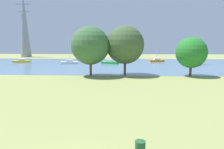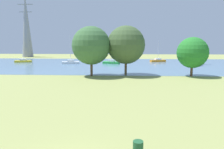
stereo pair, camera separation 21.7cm
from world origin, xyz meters
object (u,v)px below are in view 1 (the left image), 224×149
at_px(sailboat_yellow, 21,61).
at_px(tree_east_far, 125,45).
at_px(tree_west_near, 191,53).
at_px(electricity_pylon, 24,24).
at_px(tree_mid_shore, 90,46).
at_px(litter_bin, 140,148).
at_px(sailboat_orange, 156,60).
at_px(sailboat_green, 110,62).
at_px(sailboat_white, 69,62).

height_order(sailboat_yellow, tree_east_far, tree_east_far).
distance_m(tree_west_near, electricity_pylon, 72.89).
height_order(tree_mid_shore, tree_east_far, tree_east_far).
relative_size(litter_bin, tree_west_near, 0.11).
bearing_deg(tree_mid_shore, litter_bin, -76.34).
distance_m(litter_bin, tree_east_far, 28.99).
bearing_deg(tree_east_far, tree_west_near, -3.40).
bearing_deg(tree_mid_shore, sailboat_orange, 60.66).
bearing_deg(tree_east_far, tree_mid_shore, -167.43).
distance_m(litter_bin, tree_west_near, 30.30).
relative_size(litter_bin, electricity_pylon, 0.03).
bearing_deg(litter_bin, sailboat_orange, 80.06).
xyz_separation_m(sailboat_green, sailboat_white, (-11.54, -0.50, 0.03)).
relative_size(tree_mid_shore, tree_west_near, 1.28).
bearing_deg(litter_bin, tree_mid_shore, 103.66).
relative_size(sailboat_yellow, tree_mid_shore, 0.66).
height_order(tree_east_far, tree_west_near, tree_east_far).
height_order(sailboat_yellow, tree_mid_shore, tree_mid_shore).
bearing_deg(sailboat_white, electricity_pylon, 131.67).
xyz_separation_m(sailboat_orange, sailboat_yellow, (-41.33, -4.15, -0.01)).
xyz_separation_m(litter_bin, sailboat_green, (-4.32, 49.31, 0.05)).
bearing_deg(sailboat_yellow, litter_bin, -59.02).
height_order(litter_bin, sailboat_yellow, sailboat_yellow).
bearing_deg(tree_west_near, sailboat_white, 142.39).
distance_m(tree_mid_shore, tree_east_far, 6.34).
bearing_deg(sailboat_green, tree_mid_shore, -95.86).
height_order(sailboat_yellow, sailboat_white, sailboat_white).
distance_m(sailboat_white, tree_mid_shore, 24.08).
xyz_separation_m(sailboat_green, tree_mid_shore, (-2.28, -22.16, 5.01)).
xyz_separation_m(litter_bin, sailboat_yellow, (-31.43, 52.34, 0.05)).
bearing_deg(tree_east_far, sailboat_yellow, 142.47).
distance_m(sailboat_yellow, tree_mid_shore, 35.73).
bearing_deg(sailboat_yellow, tree_west_near, -29.81).
bearing_deg(sailboat_orange, tree_east_far, -110.25).
distance_m(sailboat_green, sailboat_white, 11.55).
bearing_deg(litter_bin, sailboat_green, 95.01).
xyz_separation_m(litter_bin, tree_west_near, (11.38, 27.82, 3.81)).
bearing_deg(tree_east_far, litter_bin, -89.17).
xyz_separation_m(sailboat_orange, tree_east_far, (-10.32, -27.98, 5.10)).
relative_size(sailboat_white, tree_mid_shore, 0.91).
relative_size(sailboat_yellow, sailboat_white, 0.72).
bearing_deg(litter_bin, electricity_pylon, 118.09).
bearing_deg(sailboat_yellow, sailboat_white, -12.80).
xyz_separation_m(tree_east_far, tree_west_near, (11.79, -0.70, -1.35)).
bearing_deg(tree_west_near, sailboat_orange, 92.95).
relative_size(sailboat_green, electricity_pylon, 0.21).
relative_size(tree_east_far, tree_west_near, 1.30).
bearing_deg(sailboat_green, sailboat_white, -177.53).
distance_m(tree_mid_shore, electricity_pylon, 61.56).
relative_size(sailboat_white, tree_west_near, 1.16).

